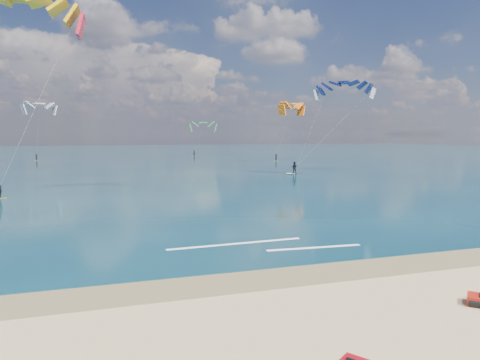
# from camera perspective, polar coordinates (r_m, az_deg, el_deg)

# --- Properties ---
(ground) EXTENTS (320.00, 320.00, 0.00)m
(ground) POSITION_cam_1_polar(r_m,az_deg,el_deg) (52.12, -12.85, -0.00)
(ground) COLOR tan
(ground) RESTS_ON ground
(wet_sand_strip) EXTENTS (320.00, 2.40, 0.01)m
(wet_sand_strip) POSITION_cam_1_polar(r_m,az_deg,el_deg) (16.13, -2.47, -13.55)
(wet_sand_strip) COLOR brown
(wet_sand_strip) RESTS_ON ground
(sea) EXTENTS (320.00, 200.00, 0.04)m
(sea) POSITION_cam_1_polar(r_m,az_deg,el_deg) (115.88, -15.27, 3.24)
(sea) COLOR #092833
(sea) RESTS_ON ground
(kitesurfer_main) EXTENTS (10.95, 6.26, 17.09)m
(kitesurfer_main) POSITION_cam_1_polar(r_m,az_deg,el_deg) (38.26, -28.53, 10.56)
(kitesurfer_main) COLOR gold
(kitesurfer_main) RESTS_ON sea
(kitesurfer_far) EXTENTS (11.17, 7.90, 13.55)m
(kitesurfer_far) POSITION_cam_1_polar(r_m,az_deg,el_deg) (57.86, 10.67, 7.57)
(kitesurfer_far) COLOR gold
(kitesurfer_far) RESTS_ON sea
(shoreline_foam) EXTENTS (9.19, 2.34, 0.01)m
(shoreline_foam) POSITION_cam_1_polar(r_m,az_deg,el_deg) (21.10, 3.63, -8.67)
(shoreline_foam) COLOR white
(shoreline_foam) RESTS_ON ground
(distant_kites) EXTENTS (78.30, 40.92, 12.72)m
(distant_kites) POSITION_cam_1_polar(r_m,az_deg,el_deg) (89.71, -23.20, 5.53)
(distant_kites) COLOR #66C993
(distant_kites) RESTS_ON ground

